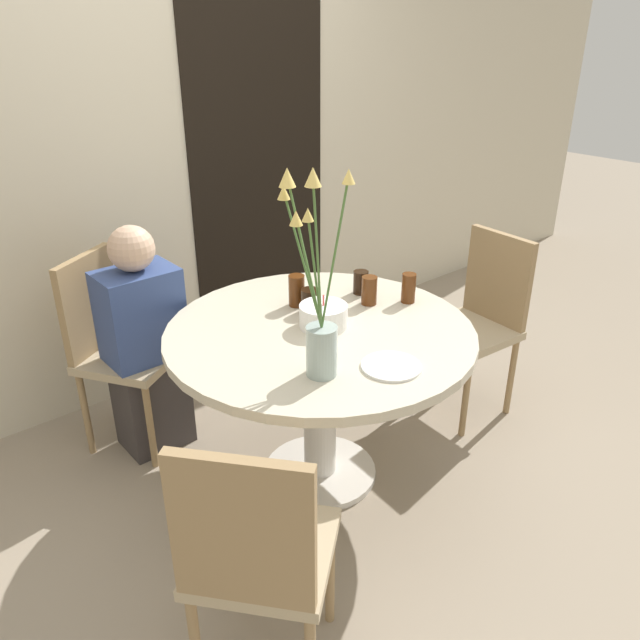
{
  "coord_description": "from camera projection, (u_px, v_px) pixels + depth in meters",
  "views": [
    {
      "loc": [
        -1.46,
        -1.72,
        1.87
      ],
      "look_at": [
        0.0,
        0.0,
        0.78
      ],
      "focal_mm": 35.0,
      "sensor_mm": 36.0,
      "label": 1
    }
  ],
  "objects": [
    {
      "name": "drink_glass_4",
      "position": [
        297.0,
        291.0,
        2.71
      ],
      "size": [
        0.07,
        0.07,
        0.14
      ],
      "color": "#51280F",
      "rests_on": "dining_table"
    },
    {
      "name": "drink_glass_3",
      "position": [
        310.0,
        301.0,
        2.65
      ],
      "size": [
        0.08,
        0.08,
        0.1
      ],
      "color": "black",
      "rests_on": "dining_table"
    },
    {
      "name": "dining_table",
      "position": [
        320.0,
        359.0,
        2.59
      ],
      "size": [
        1.26,
        1.26,
        0.74
      ],
      "color": "beige",
      "rests_on": "ground_plane"
    },
    {
      "name": "doorway_panel",
      "position": [
        260.0,
        183.0,
        3.58
      ],
      "size": [
        0.9,
        0.01,
        2.05
      ],
      "color": "black",
      "rests_on": "ground_plane"
    },
    {
      "name": "flower_vase",
      "position": [
        318.0,
        314.0,
        2.11
      ],
      "size": [
        0.18,
        0.26,
        0.74
      ],
      "color": "#9EB2AD",
      "rests_on": "dining_table"
    },
    {
      "name": "chair_left_flank",
      "position": [
        481.0,
        314.0,
        3.14
      ],
      "size": [
        0.43,
        0.43,
        0.94
      ],
      "rotation": [
        0.0,
        0.0,
        4.63
      ],
      "color": "tan",
      "rests_on": "ground_plane"
    },
    {
      "name": "drink_glass_2",
      "position": [
        361.0,
        282.0,
        2.84
      ],
      "size": [
        0.07,
        0.07,
        0.11
      ],
      "color": "black",
      "rests_on": "dining_table"
    },
    {
      "name": "chair_near_front",
      "position": [
        256.0,
        552.0,
        1.73
      ],
      "size": [
        0.56,
        0.56,
        0.94
      ],
      "rotation": [
        0.0,
        0.0,
        2.26
      ],
      "color": "tan",
      "rests_on": "ground_plane"
    },
    {
      "name": "drink_glass_1",
      "position": [
        369.0,
        290.0,
        2.72
      ],
      "size": [
        0.07,
        0.07,
        0.13
      ],
      "color": "#51280F",
      "rests_on": "dining_table"
    },
    {
      "name": "ground_plane",
      "position": [
        320.0,
        474.0,
        2.85
      ],
      "size": [
        16.0,
        16.0,
        0.0
      ],
      "primitive_type": "plane",
      "color": "gray"
    },
    {
      "name": "drink_glass_0",
      "position": [
        409.0,
        288.0,
        2.74
      ],
      "size": [
        0.06,
        0.06,
        0.13
      ],
      "color": "#51280F",
      "rests_on": "dining_table"
    },
    {
      "name": "wall_back",
      "position": [
        160.0,
        145.0,
        3.14
      ],
      "size": [
        8.0,
        0.05,
        2.6
      ],
      "color": "beige",
      "rests_on": "ground_plane"
    },
    {
      "name": "birthday_cake",
      "position": [
        323.0,
        316.0,
        2.53
      ],
      "size": [
        0.2,
        0.2,
        0.14
      ],
      "color": "white",
      "rests_on": "dining_table"
    },
    {
      "name": "chair_far_back",
      "position": [
        114.0,
        340.0,
        2.88
      ],
      "size": [
        0.55,
        0.55,
        0.94
      ],
      "rotation": [
        0.0,
        0.0,
        0.57
      ],
      "color": "tan",
      "rests_on": "ground_plane"
    },
    {
      "name": "side_plate",
      "position": [
        391.0,
        366.0,
        2.24
      ],
      "size": [
        0.22,
        0.22,
        0.01
      ],
      "color": "white",
      "rests_on": "dining_table"
    },
    {
      "name": "person_boy",
      "position": [
        145.0,
        349.0,
        2.85
      ],
      "size": [
        0.34,
        0.24,
        1.1
      ],
      "color": "#383333",
      "rests_on": "ground_plane"
    }
  ]
}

